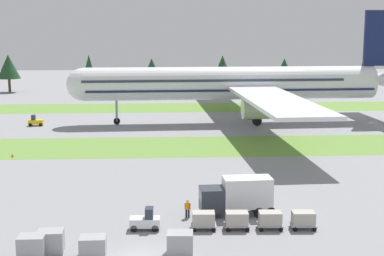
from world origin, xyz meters
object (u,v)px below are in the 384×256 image
Objects in this scene: uld_container_1 at (51,241)px; uld_container_2 at (93,247)px; cargo_dolly_third at (270,219)px; taxiway_marker_0 at (12,155)px; uld_container_3 at (180,243)px; cargo_dolly_lead at (204,219)px; airliner at (242,83)px; cargo_dolly_fourth at (303,219)px; ground_crew_marshaller at (188,208)px; baggage_tug at (146,221)px; catering_truck at (238,195)px; uld_container_0 at (32,247)px; pushback_tractor at (35,121)px; cargo_dolly_second at (237,219)px.

uld_container_1 is 1.00× the size of uld_container_2.
cargo_dolly_third reaches higher than taxiway_marker_0.
cargo_dolly_lead is at bearing 67.61° from uld_container_3.
airliner reaches higher than cargo_dolly_fourth.
cargo_dolly_third is at bearing -45.05° from taxiway_marker_0.
baggage_tug is at bearing 44.13° from ground_crew_marshaller.
baggage_tug reaches higher than cargo_dolly_third.
catering_truck is (3.47, 3.75, 1.03)m from cargo_dolly_lead.
uld_container_1 is 35.82m from taxiway_marker_0.
ground_crew_marshaller is at bearing 67.14° from cargo_dolly_third.
uld_container_0 is (-24.99, -61.84, -6.50)m from airliner.
baggage_tug is at bearing 90.00° from cargo_dolly_fourth.
airliner is 29.56× the size of pushback_tractor.
airliner reaches higher than taxiway_marker_0.
baggage_tug is at bearing 116.33° from uld_container_3.
pushback_tractor is at bearing 30.17° from cargo_dolly_second.
ground_crew_marshaller is at bearing 24.45° from cargo_dolly_lead.
uld_container_2 is at bearing 13.76° from pushback_tractor.
cargo_dolly_lead is 5.21m from catering_truck.
uld_container_2 is (3.38, -1.04, -0.08)m from uld_container_1.
cargo_dolly_fourth is at bearing -90.00° from cargo_dolly_lead.
uld_container_0 reaches higher than uld_container_2.
airliner is at bearing -11.67° from catering_truck.
ground_crew_marshaller is at bearing -49.42° from taxiway_marker_0.
uld_container_0 is (-8.51, -5.67, 0.07)m from baggage_tug.
uld_container_3 is at bearing -5.48° from uld_container_1.
cargo_dolly_third is 63.78m from pushback_tractor.
uld_container_0 reaches higher than cargo_dolly_fourth.
uld_container_2 reaches higher than cargo_dolly_third.
taxiway_marker_0 is (-29.63, 29.69, -0.67)m from cargo_dolly_third.
pushback_tractor is at bearing 105.92° from uld_container_2.
uld_container_1 is at bearing 174.52° from uld_container_3.
pushback_tractor reaches higher than uld_container_0.
cargo_dolly_lead is at bearing 23.30° from pushback_tractor.
ground_crew_marshaller is 0.87× the size of uld_container_1.
catering_truck is 17.82m from uld_container_1.
cargo_dolly_fourth is at bearing -90.00° from baggage_tug.
airliner is 55.17m from ground_crew_marshaller.
uld_container_0 is 1.00× the size of uld_container_2.
uld_container_0 is (-22.23, -5.11, -0.04)m from cargo_dolly_fourth.
cargo_dolly_lead is at bearing 134.13° from catering_truck.
catering_truck is at bearing 36.73° from uld_container_2.
taxiway_marker_0 is (-14.92, 34.95, -0.55)m from uld_container_2.
baggage_tug is 6.91m from uld_container_2.
airliner reaches higher than catering_truck.
uld_container_3 is at bearing 117.23° from cargo_dolly_fourth.
ground_crew_marshaller reaches higher than cargo_dolly_lead.
catering_truck reaches higher than taxiway_marker_0.
cargo_dolly_fourth is 0.85× the size of pushback_tractor.
ground_crew_marshaller is (-12.70, -53.30, -6.44)m from airliner.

